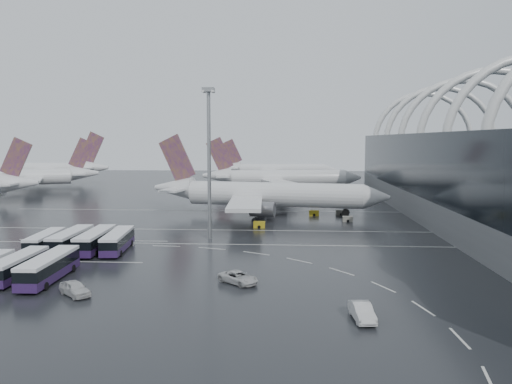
# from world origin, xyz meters

# --- Properties ---
(ground) EXTENTS (420.00, 420.00, 0.00)m
(ground) POSITION_xyz_m (0.00, 0.00, 0.00)
(ground) COLOR black
(ground) RESTS_ON ground
(lane_marking_near) EXTENTS (120.00, 0.25, 0.01)m
(lane_marking_near) POSITION_xyz_m (0.00, -2.00, 0.01)
(lane_marking_near) COLOR silver
(lane_marking_near) RESTS_ON ground
(lane_marking_mid) EXTENTS (120.00, 0.25, 0.01)m
(lane_marking_mid) POSITION_xyz_m (0.00, 12.00, 0.01)
(lane_marking_mid) COLOR silver
(lane_marking_mid) RESTS_ON ground
(lane_marking_far) EXTENTS (120.00, 0.25, 0.01)m
(lane_marking_far) POSITION_xyz_m (0.00, 40.00, 0.01)
(lane_marking_far) COLOR silver
(lane_marking_far) RESTS_ON ground
(bus_bay_line_south) EXTENTS (28.00, 0.25, 0.01)m
(bus_bay_line_south) POSITION_xyz_m (-24.00, -16.00, 0.01)
(bus_bay_line_south) COLOR silver
(bus_bay_line_south) RESTS_ON ground
(bus_bay_line_north) EXTENTS (28.00, 0.25, 0.01)m
(bus_bay_line_north) POSITION_xyz_m (-24.00, 0.00, 0.01)
(bus_bay_line_north) COLOR silver
(bus_bay_line_north) RESTS_ON ground
(airliner_main) EXTENTS (58.97, 51.09, 20.01)m
(airliner_main) POSITION_xyz_m (5.88, 33.09, 5.01)
(airliner_main) COLOR silver
(airliner_main) RESTS_ON ground
(airliner_gate_b) EXTENTS (56.31, 50.27, 19.55)m
(airliner_gate_b) POSITION_xyz_m (9.43, 86.65, 4.89)
(airliner_gate_b) COLOR silver
(airliner_gate_b) RESTS_ON ground
(airliner_gate_c) EXTENTS (53.11, 49.13, 18.97)m
(airliner_gate_c) POSITION_xyz_m (6.85, 136.67, 4.74)
(airliner_gate_c) COLOR silver
(airliner_gate_c) RESTS_ON ground
(jet_remote_mid) EXTENTS (43.10, 35.14, 19.43)m
(jet_remote_mid) POSITION_xyz_m (-79.06, 87.53, 5.01)
(jet_remote_mid) COLOR silver
(jet_remote_mid) RESTS_ON ground
(jet_remote_far) EXTENTS (50.53, 40.73, 21.99)m
(jet_remote_far) POSITION_xyz_m (-87.46, 115.23, 5.68)
(jet_remote_far) COLOR silver
(jet_remote_far) RESTS_ON ground
(bus_row_near_a) EXTENTS (3.64, 12.14, 2.95)m
(bus_row_near_a) POSITION_xyz_m (-28.67, -8.81, 1.62)
(bus_row_near_a) COLOR #2C133E
(bus_row_near_a) RESTS_ON ground
(bus_row_near_b) EXTENTS (3.42, 13.43, 3.29)m
(bus_row_near_b) POSITION_xyz_m (-24.42, -8.43, 1.81)
(bus_row_near_b) COLOR #2C133E
(bus_row_near_b) RESTS_ON ground
(bus_row_near_c) EXTENTS (3.75, 13.74, 3.35)m
(bus_row_near_c) POSITION_xyz_m (-20.13, -8.58, 1.84)
(bus_row_near_c) COLOR #2C133E
(bus_row_near_c) RESTS_ON ground
(bus_row_near_d) EXTENTS (4.21, 13.24, 3.20)m
(bus_row_near_d) POSITION_xyz_m (-16.40, -8.41, 1.76)
(bus_row_near_d) COLOR #2C133E
(bus_row_near_d) RESTS_ON ground
(bus_row_far_b) EXTENTS (3.18, 12.53, 3.07)m
(bus_row_far_b) POSITION_xyz_m (-24.27, -25.25, 1.69)
(bus_row_far_b) COLOR #2C133E
(bus_row_far_b) RESTS_ON ground
(bus_row_far_c) EXTENTS (3.59, 13.62, 3.33)m
(bus_row_far_c) POSITION_xyz_m (-19.54, -26.20, 1.83)
(bus_row_far_c) COLOR #2C133E
(bus_row_far_c) RESTS_ON ground
(van_curve_a) EXTENTS (6.02, 5.63, 1.57)m
(van_curve_a) POSITION_xyz_m (5.53, -26.05, 0.79)
(van_curve_a) COLOR #BCBCBC
(van_curve_a) RESTS_ON ground
(van_curve_b) EXTENTS (5.23, 4.97, 1.76)m
(van_curve_b) POSITION_xyz_m (-13.45, -32.25, 0.88)
(van_curve_b) COLOR #BCBCBC
(van_curve_b) RESTS_ON ground
(van_curve_c) EXTENTS (2.37, 5.51, 1.76)m
(van_curve_c) POSITION_xyz_m (19.55, -38.33, 0.88)
(van_curve_c) COLOR #BCBCBC
(van_curve_c) RESTS_ON ground
(floodlight_mast) EXTENTS (2.14, 2.14, 27.96)m
(floodlight_mast) POSITION_xyz_m (-2.62, 2.73, 17.59)
(floodlight_mast) COLOR gray
(floodlight_mast) RESTS_ON ground
(gse_cart_belly_b) EXTENTS (2.38, 1.40, 1.30)m
(gse_cart_belly_b) POSITION_xyz_m (25.11, 33.91, 0.65)
(gse_cart_belly_b) COLOR slate
(gse_cart_belly_b) RESTS_ON ground
(gse_cart_belly_c) EXTENTS (2.43, 1.44, 1.33)m
(gse_cart_belly_c) POSITION_xyz_m (6.01, 15.19, 0.66)
(gse_cart_belly_c) COLOR #B49C18
(gse_cart_belly_c) RESTS_ON ground
(gse_cart_belly_d) EXTENTS (2.26, 1.34, 1.23)m
(gse_cart_belly_d) POSITION_xyz_m (25.62, 24.18, 0.62)
(gse_cart_belly_d) COLOR slate
(gse_cart_belly_d) RESTS_ON ground
(gse_cart_belly_e) EXTENTS (2.38, 1.41, 1.30)m
(gse_cart_belly_e) POSITION_xyz_m (18.47, 32.66, 0.65)
(gse_cart_belly_e) COLOR #B49C18
(gse_cart_belly_e) RESTS_ON ground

